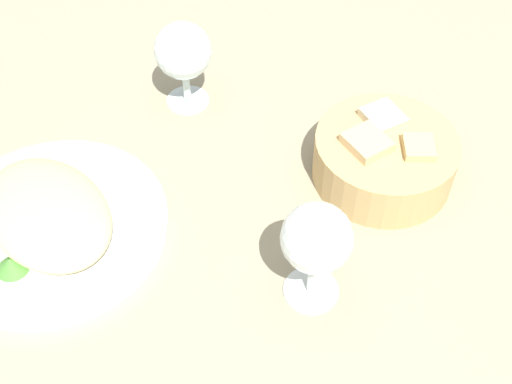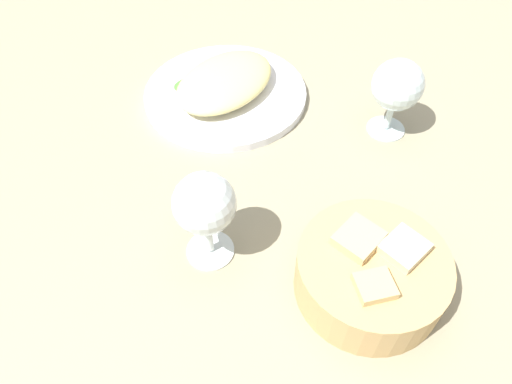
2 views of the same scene
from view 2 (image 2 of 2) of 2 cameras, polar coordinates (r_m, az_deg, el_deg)
ground_plane at (r=69.15cm, az=-0.38°, el=1.53°), size 140.00×140.00×2.00cm
plate at (r=81.13cm, az=-3.67°, el=11.69°), size 26.89×26.89×1.40cm
omelette at (r=79.59cm, az=-3.76°, el=13.14°), size 22.82×20.92×3.72cm
lettuce_garnish at (r=81.79cm, az=-8.62°, el=12.93°), size 3.68×3.68×1.73cm
bread_basket at (r=56.45cm, az=13.65°, el=-9.33°), size 17.23×17.23×7.42cm
wine_glass_near at (r=53.39cm, az=-6.18°, el=-1.76°), size 7.31×7.31×13.21cm
wine_glass_far at (r=72.97cm, az=16.60°, el=11.97°), size 7.57×7.57×12.36cm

